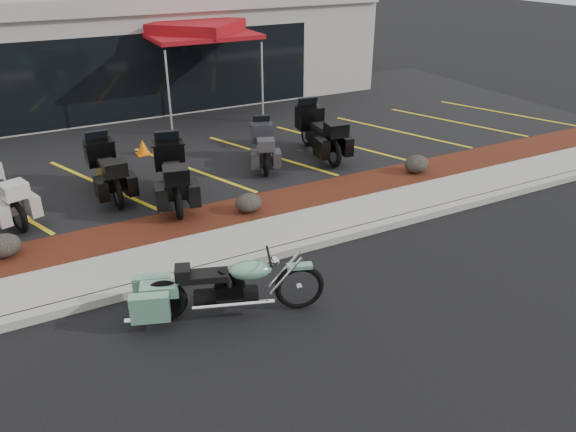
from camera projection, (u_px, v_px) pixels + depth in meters
ground at (296, 280)px, 9.79m from camera, size 90.00×90.00×0.00m
curb at (273, 254)px, 10.47m from camera, size 24.00×0.25×0.15m
sidewalk at (257, 238)px, 11.03m from camera, size 24.00×1.20×0.15m
mulch_bed at (234, 214)px, 11.98m from camera, size 24.00×1.20×0.16m
upper_lot at (161, 142)px, 16.27m from camera, size 26.00×9.60×0.15m
dealership_building at (107, 43)px, 20.40m from camera, size 18.00×8.16×4.00m
boulder_left at (3, 246)px, 10.13m from camera, size 0.61×0.51×0.43m
boulder_mid at (248, 203)px, 11.83m from camera, size 0.57×0.48×0.41m
boulder_right at (416, 164)px, 13.84m from camera, size 0.62×0.52×0.44m
hero_cruiser at (299, 280)px, 8.82m from camera, size 3.07×1.70×1.05m
touring_black_front at (100, 157)px, 13.08m from camera, size 0.88×2.24×1.30m
touring_black_mid at (169, 159)px, 12.82m from camera, size 1.37×2.51×1.38m
touring_grey at (262, 136)px, 14.76m from camera, size 1.40×2.09×1.14m
touring_black_rear at (307, 122)px, 15.44m from camera, size 1.19×2.49×1.40m
traffic_cone at (143, 147)px, 15.07m from camera, size 0.44×0.44×0.41m
popup_canopy at (197, 30)px, 17.30m from camera, size 3.57×3.57×2.98m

